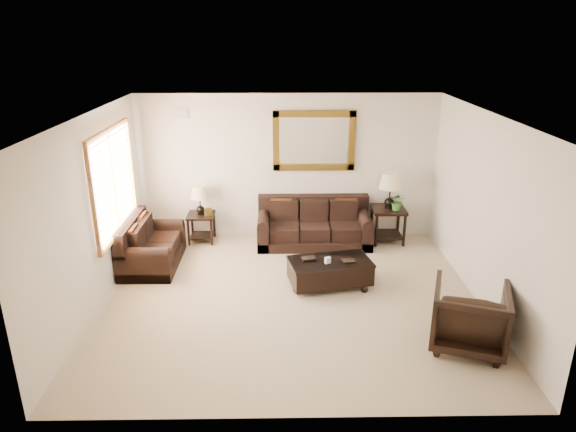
{
  "coord_description": "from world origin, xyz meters",
  "views": [
    {
      "loc": [
        -0.14,
        -6.74,
        3.77
      ],
      "look_at": [
        -0.02,
        0.6,
        1.08
      ],
      "focal_mm": 32.0,
      "sensor_mm": 36.0,
      "label": 1
    }
  ],
  "objects_px": {
    "end_table_left": "(200,206)",
    "sofa": "(314,227)",
    "armchair": "(470,314)",
    "end_table_right": "(390,197)",
    "coffee_table": "(330,270)",
    "loveseat": "(149,248)"
  },
  "relations": [
    {
      "from": "end_table_right",
      "to": "armchair",
      "type": "height_order",
      "value": "end_table_right"
    },
    {
      "from": "end_table_left",
      "to": "sofa",
      "type": "bearing_deg",
      "value": -3.34
    },
    {
      "from": "loveseat",
      "to": "sofa",
      "type": "bearing_deg",
      "value": -72.44
    },
    {
      "from": "end_table_right",
      "to": "armchair",
      "type": "relative_size",
      "value": 1.46
    },
    {
      "from": "sofa",
      "to": "armchair",
      "type": "xyz_separation_m",
      "value": [
        1.72,
        -3.33,
        0.15
      ]
    },
    {
      "from": "loveseat",
      "to": "coffee_table",
      "type": "distance_m",
      "value": 3.08
    },
    {
      "from": "end_table_right",
      "to": "coffee_table",
      "type": "relative_size",
      "value": 0.98
    },
    {
      "from": "sofa",
      "to": "end_table_left",
      "type": "xyz_separation_m",
      "value": [
        -2.09,
        0.12,
        0.4
      ]
    },
    {
      "from": "end_table_right",
      "to": "armchair",
      "type": "bearing_deg",
      "value": -84.36
    },
    {
      "from": "sofa",
      "to": "end_table_left",
      "type": "relative_size",
      "value": 1.91
    },
    {
      "from": "coffee_table",
      "to": "armchair",
      "type": "relative_size",
      "value": 1.49
    },
    {
      "from": "sofa",
      "to": "armchair",
      "type": "relative_size",
      "value": 2.28
    },
    {
      "from": "coffee_table",
      "to": "armchair",
      "type": "xyz_separation_m",
      "value": [
        1.58,
        -1.64,
        0.19
      ]
    },
    {
      "from": "end_table_right",
      "to": "coffee_table",
      "type": "bearing_deg",
      "value": -125.29
    },
    {
      "from": "loveseat",
      "to": "coffee_table",
      "type": "bearing_deg",
      "value": -104.93
    },
    {
      "from": "coffee_table",
      "to": "armchair",
      "type": "distance_m",
      "value": 2.29
    },
    {
      "from": "sofa",
      "to": "coffee_table",
      "type": "distance_m",
      "value": 1.69
    },
    {
      "from": "loveseat",
      "to": "end_table_right",
      "type": "height_order",
      "value": "end_table_right"
    },
    {
      "from": "end_table_right",
      "to": "armchair",
      "type": "distance_m",
      "value": 3.44
    },
    {
      "from": "end_table_left",
      "to": "end_table_right",
      "type": "xyz_separation_m",
      "value": [
        3.48,
        -0.05,
        0.16
      ]
    },
    {
      "from": "loveseat",
      "to": "armchair",
      "type": "xyz_separation_m",
      "value": [
        4.55,
        -2.43,
        0.15
      ]
    },
    {
      "from": "armchair",
      "to": "end_table_right",
      "type": "bearing_deg",
      "value": -65.15
    }
  ]
}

